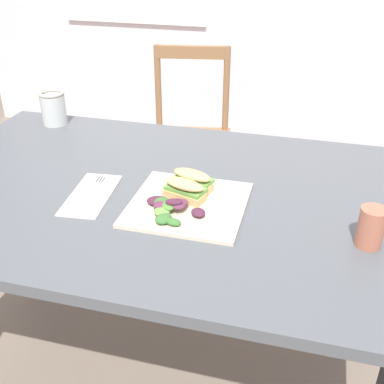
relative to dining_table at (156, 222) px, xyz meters
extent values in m
cube|color=#51565B|center=(0.00, 0.00, 0.10)|extent=(1.40, 0.92, 0.03)
cube|color=#2D2D33|center=(-0.63, 0.39, -0.27)|extent=(0.07, 0.07, 0.71)
cube|color=#2D2D33|center=(0.63, 0.39, -0.27)|extent=(0.07, 0.07, 0.71)
cylinder|color=#8E6642|center=(-0.30, 0.78, -0.41)|extent=(0.03, 0.03, 0.43)
cylinder|color=#8E6642|center=(0.03, 0.84, -0.41)|extent=(0.03, 0.03, 0.43)
cylinder|color=#8E6642|center=(-0.36, 1.11, -0.41)|extent=(0.03, 0.03, 0.43)
cylinder|color=#8E6642|center=(-0.03, 1.17, -0.41)|extent=(0.03, 0.03, 0.43)
cube|color=#8E6642|center=(-0.17, 0.97, -0.19)|extent=(0.47, 0.47, 0.02)
cylinder|color=#8E6642|center=(-0.36, 1.12, 0.03)|extent=(0.03, 0.03, 0.42)
cylinder|color=#8E6642|center=(-0.03, 1.18, 0.03)|extent=(0.03, 0.03, 0.42)
cube|color=#8E6642|center=(-0.20, 1.15, 0.21)|extent=(0.36, 0.09, 0.06)
cube|color=beige|center=(0.12, -0.07, 0.12)|extent=(0.29, 0.29, 0.01)
cube|color=#DBB270|center=(0.10, -0.05, 0.13)|extent=(0.12, 0.08, 0.02)
cube|color=#6B9E47|center=(0.10, -0.05, 0.15)|extent=(0.12, 0.08, 0.01)
ellipsoid|color=#DBB270|center=(0.10, -0.05, 0.17)|extent=(0.12, 0.08, 0.02)
cube|color=#DBB270|center=(0.11, 0.00, 0.13)|extent=(0.12, 0.08, 0.02)
cube|color=#6B9E47|center=(0.11, 0.01, 0.15)|extent=(0.12, 0.08, 0.01)
ellipsoid|color=#DBB270|center=(0.11, 0.00, 0.17)|extent=(0.12, 0.08, 0.02)
ellipsoid|color=#602D47|center=(0.10, -0.08, 0.13)|extent=(0.04, 0.05, 0.01)
ellipsoid|color=#3D7033|center=(0.08, -0.17, 0.13)|extent=(0.05, 0.05, 0.02)
ellipsoid|color=#6B9E47|center=(0.07, -0.14, 0.14)|extent=(0.05, 0.05, 0.01)
ellipsoid|color=#4C2338|center=(0.04, -0.10, 0.13)|extent=(0.06, 0.05, 0.02)
ellipsoid|color=#3D7033|center=(0.11, -0.06, 0.14)|extent=(0.05, 0.04, 0.02)
ellipsoid|color=#4C2338|center=(0.09, -0.12, 0.15)|extent=(0.05, 0.03, 0.02)
ellipsoid|color=#518438|center=(0.08, -0.15, 0.13)|extent=(0.05, 0.04, 0.01)
ellipsoid|color=#3D7033|center=(0.06, -0.11, 0.14)|extent=(0.07, 0.06, 0.01)
ellipsoid|color=#4C2338|center=(0.16, -0.12, 0.13)|extent=(0.05, 0.05, 0.01)
ellipsoid|color=#602D47|center=(0.06, -0.12, 0.14)|extent=(0.05, 0.04, 0.02)
ellipsoid|color=#602D47|center=(0.10, -0.11, 0.14)|extent=(0.06, 0.04, 0.01)
ellipsoid|color=#518438|center=(0.08, -0.13, 0.14)|extent=(0.05, 0.05, 0.01)
ellipsoid|color=#602D47|center=(0.10, -0.12, 0.14)|extent=(0.06, 0.06, 0.02)
ellipsoid|color=#3D7033|center=(0.11, -0.18, 0.13)|extent=(0.05, 0.03, 0.02)
cube|color=silver|center=(-0.15, -0.08, 0.12)|extent=(0.13, 0.24, 0.00)
cube|color=silver|center=(-0.15, -0.11, 0.12)|extent=(0.02, 0.14, 0.00)
cube|color=silver|center=(-0.16, -0.01, 0.12)|extent=(0.03, 0.05, 0.00)
cube|color=#38383D|center=(-0.15, -0.01, 0.12)|extent=(0.00, 0.03, 0.00)
cube|color=#38383D|center=(-0.16, -0.01, 0.12)|extent=(0.00, 0.03, 0.00)
cube|color=#38383D|center=(-0.17, -0.01, 0.12)|extent=(0.00, 0.03, 0.00)
cylinder|color=#995623|center=(-0.51, 0.37, 0.16)|extent=(0.08, 0.08, 0.09)
cylinder|color=silver|center=(-0.51, 0.37, 0.17)|extent=(0.09, 0.09, 0.11)
torus|color=#B7B29E|center=(-0.51, 0.37, 0.23)|extent=(0.09, 0.09, 0.01)
cylinder|color=#B2664C|center=(0.56, -0.13, 0.16)|extent=(0.06, 0.06, 0.10)
camera|label=1|loc=(0.40, -1.10, 0.76)|focal=44.86mm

